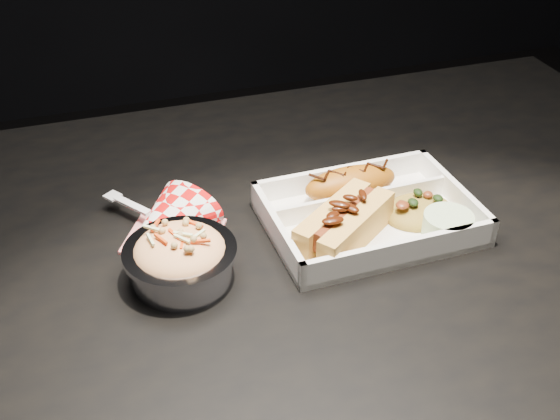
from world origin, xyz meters
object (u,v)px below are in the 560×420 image
object	(u,v)px
hotdog	(344,222)
foil_coleslaw_cup	(180,257)
dining_table	(306,289)
napkin_fork	(164,223)
food_tray	(368,218)
fried_pastry	(351,183)

from	to	relation	value
hotdog	foil_coleslaw_cup	distance (m)	0.20
dining_table	hotdog	bearing A→B (deg)	-45.95
hotdog	foil_coleslaw_cup	xyz separation A→B (m)	(-0.20, -0.00, -0.00)
foil_coleslaw_cup	napkin_fork	size ratio (longest dim) A/B	0.78
dining_table	foil_coleslaw_cup	xyz separation A→B (m)	(-0.16, -0.04, 0.12)
napkin_fork	dining_table	bearing A→B (deg)	37.04
dining_table	food_tray	xyz separation A→B (m)	(0.08, -0.01, 0.10)
fried_pastry	food_tray	bearing A→B (deg)	-88.58
fried_pastry	napkin_fork	distance (m)	0.24
dining_table	napkin_fork	world-z (taller)	napkin_fork
napkin_fork	food_tray	bearing A→B (deg)	40.95
hotdog	napkin_fork	world-z (taller)	napkin_fork
foil_coleslaw_cup	napkin_fork	xyz separation A→B (m)	(-0.00, 0.09, -0.02)
dining_table	hotdog	world-z (taller)	hotdog
hotdog	foil_coleslaw_cup	world-z (taller)	foil_coleslaw_cup
food_tray	napkin_fork	bearing A→B (deg)	164.92
dining_table	fried_pastry	bearing A→B (deg)	32.58
dining_table	napkin_fork	xyz separation A→B (m)	(-0.17, 0.05, 0.11)
napkin_fork	hotdog	bearing A→B (deg)	31.09
dining_table	foil_coleslaw_cup	bearing A→B (deg)	-166.89
dining_table	fried_pastry	world-z (taller)	fried_pastry
dining_table	foil_coleslaw_cup	distance (m)	0.21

